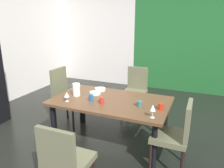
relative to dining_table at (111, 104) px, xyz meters
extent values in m
cube|color=black|center=(-0.21, 0.10, -0.65)|extent=(5.63, 6.23, 0.02)
cube|color=silver|center=(-1.83, 3.16, 0.72)|extent=(2.41, 0.10, 2.72)
cube|color=#20622B|center=(0.99, 3.16, 0.72)|extent=(3.23, 0.10, 2.72)
cube|color=brown|center=(0.00, 0.00, 0.06)|extent=(1.74, 1.02, 0.04)
cylinder|color=black|center=(-0.77, 0.41, -0.30)|extent=(0.07, 0.07, 0.68)
cylinder|color=black|center=(0.77, 0.41, -0.30)|extent=(0.07, 0.07, 0.68)
cylinder|color=black|center=(-0.77, -0.41, -0.30)|extent=(0.07, 0.07, 0.68)
cylinder|color=black|center=(0.77, -0.41, -0.30)|extent=(0.07, 0.07, 0.68)
cube|color=#626447|center=(-0.93, 0.27, -0.19)|extent=(0.44, 0.44, 0.07)
cube|color=#626447|center=(-1.13, 0.27, 0.11)|extent=(0.05, 0.42, 0.60)
cylinder|color=black|center=(-0.74, 0.46, -0.43)|extent=(0.04, 0.04, 0.42)
cylinder|color=black|center=(-0.74, 0.08, -0.43)|extent=(0.04, 0.04, 0.42)
cylinder|color=black|center=(-1.12, 0.46, -0.43)|extent=(0.04, 0.04, 0.42)
cylinder|color=black|center=(-1.12, 0.08, -0.43)|extent=(0.04, 0.04, 0.42)
cube|color=#626447|center=(0.04, -1.19, -0.19)|extent=(0.44, 0.44, 0.07)
cube|color=#626447|center=(0.04, -1.39, 0.04)|extent=(0.42, 0.05, 0.47)
cylinder|color=black|center=(-0.15, -1.00, -0.43)|extent=(0.04, 0.04, 0.42)
cube|color=#626447|center=(0.93, -0.27, -0.19)|extent=(0.44, 0.44, 0.07)
cube|color=#626447|center=(1.13, -0.27, 0.05)|extent=(0.05, 0.42, 0.48)
cylinder|color=black|center=(0.74, -0.46, -0.43)|extent=(0.04, 0.04, 0.42)
cylinder|color=black|center=(0.74, -0.08, -0.43)|extent=(0.04, 0.04, 0.42)
cylinder|color=black|center=(1.12, -0.46, -0.43)|extent=(0.04, 0.04, 0.42)
cylinder|color=black|center=(1.12, -0.08, -0.43)|extent=(0.04, 0.04, 0.42)
cube|color=#626447|center=(0.01, 1.19, -0.19)|extent=(0.44, 0.44, 0.07)
cube|color=#626447|center=(0.01, 1.39, 0.06)|extent=(0.42, 0.05, 0.49)
cylinder|color=black|center=(0.20, 1.00, -0.43)|extent=(0.04, 0.04, 0.42)
cylinder|color=black|center=(-0.18, 1.00, -0.43)|extent=(0.04, 0.04, 0.42)
cylinder|color=black|center=(0.20, 1.38, -0.43)|extent=(0.04, 0.04, 0.42)
cylinder|color=black|center=(-0.18, 1.38, -0.43)|extent=(0.04, 0.04, 0.42)
cylinder|color=silver|center=(0.72, -0.37, 0.08)|extent=(0.06, 0.06, 0.00)
cylinder|color=silver|center=(0.72, -0.37, 0.12)|extent=(0.01, 0.01, 0.09)
cone|color=silver|center=(0.72, -0.37, 0.21)|extent=(0.07, 0.07, 0.08)
cylinder|color=silver|center=(-0.56, -0.31, 0.08)|extent=(0.06, 0.06, 0.00)
cylinder|color=silver|center=(-0.56, -0.31, 0.11)|extent=(0.01, 0.01, 0.07)
cone|color=silver|center=(-0.56, -0.31, 0.18)|extent=(0.08, 0.08, 0.07)
cylinder|color=white|center=(-0.34, 0.34, 0.10)|extent=(0.18, 0.18, 0.04)
cylinder|color=white|center=(-0.33, 0.14, 0.10)|extent=(0.18, 0.18, 0.04)
cylinder|color=red|center=(0.76, -0.08, 0.12)|extent=(0.07, 0.07, 0.09)
cylinder|color=#1E5B99|center=(-0.25, -0.15, 0.12)|extent=(0.06, 0.06, 0.09)
cylinder|color=#366A6B|center=(0.47, -0.08, 0.12)|extent=(0.08, 0.08, 0.08)
cylinder|color=red|center=(-0.06, -0.18, 0.12)|extent=(0.07, 0.07, 0.09)
cylinder|color=white|center=(-0.57, -0.04, 0.18)|extent=(0.11, 0.11, 0.20)
cone|color=white|center=(-0.52, -0.04, 0.26)|extent=(0.04, 0.04, 0.04)
camera|label=1|loc=(1.22, -2.82, 1.24)|focal=35.00mm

